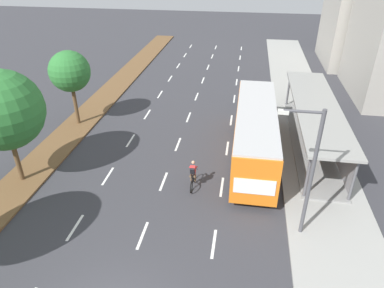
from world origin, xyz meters
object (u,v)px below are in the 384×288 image
object	(u,v)px
cyclist	(193,175)
median_tree_third	(70,72)
bus_shelter	(318,120)
median_tree_second	(3,110)
streetlight	(309,167)
bus	(255,129)

from	to	relation	value
cyclist	median_tree_third	xyz separation A→B (m)	(-10.15, 6.67, 3.48)
median_tree_third	cyclist	bearing A→B (deg)	-33.32
cyclist	bus_shelter	bearing A→B (deg)	39.19
median_tree_second	median_tree_third	world-z (taller)	median_tree_second
median_tree_second	bus_shelter	bearing A→B (deg)	22.19
streetlight	bus	bearing A→B (deg)	107.56
median_tree_third	median_tree_second	bearing A→B (deg)	-90.24
bus_shelter	bus	world-z (taller)	bus
bus	bus_shelter	bearing A→B (deg)	29.29
cyclist	bus	bearing A→B (deg)	48.55
bus_shelter	median_tree_second	world-z (taller)	median_tree_second
cyclist	median_tree_third	world-z (taller)	median_tree_third
bus	streetlight	world-z (taller)	streetlight
median_tree_second	bus	bearing A→B (deg)	19.79
median_tree_second	median_tree_third	distance (m)	7.69
median_tree_third	streetlight	size ratio (longest dim) A/B	0.87
bus	cyclist	xyz separation A→B (m)	(-3.44, -3.89, -1.28)
bus_shelter	bus	size ratio (longest dim) A/B	1.22
bus	median_tree_second	bearing A→B (deg)	-160.21
bus_shelter	cyclist	world-z (taller)	bus_shelter
bus	median_tree_third	xyz separation A→B (m)	(-13.59, 2.78, 2.21)
median_tree_second	median_tree_third	size ratio (longest dim) A/B	1.18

